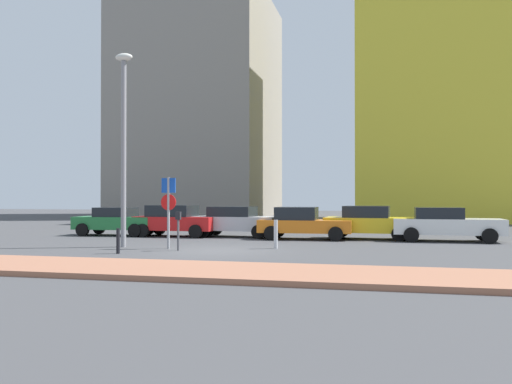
{
  "coord_description": "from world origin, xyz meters",
  "views": [
    {
      "loc": [
        5.86,
        -18.24,
        1.9
      ],
      "look_at": [
        0.73,
        3.37,
        2.14
      ],
      "focal_mm": 37.37,
      "sensor_mm": 36.0,
      "label": 1
    }
  ],
  "objects_px": {
    "parked_car_green": "(116,221)",
    "street_lamp": "(124,134)",
    "traffic_bollard_mid": "(118,241)",
    "parked_car_white": "(446,224)",
    "parking_sign_post": "(168,204)",
    "parking_meter": "(178,225)",
    "parked_car_silver": "(235,221)",
    "parked_car_orange": "(303,223)",
    "traffic_bollard_near": "(276,234)",
    "parked_car_red": "(175,220)",
    "parked_car_yellow": "(368,222)"
  },
  "relations": [
    {
      "from": "parked_car_silver",
      "to": "parked_car_yellow",
      "type": "relative_size",
      "value": 1.03
    },
    {
      "from": "parked_car_silver",
      "to": "parking_sign_post",
      "type": "xyz_separation_m",
      "value": [
        -0.79,
        -6.43,
        0.9
      ]
    },
    {
      "from": "parking_meter",
      "to": "traffic_bollard_mid",
      "type": "bearing_deg",
      "value": -138.83
    },
    {
      "from": "parked_car_silver",
      "to": "parking_sign_post",
      "type": "height_order",
      "value": "parking_sign_post"
    },
    {
      "from": "parked_car_orange",
      "to": "parked_car_green",
      "type": "bearing_deg",
      "value": 178.53
    },
    {
      "from": "parked_car_yellow",
      "to": "parking_sign_post",
      "type": "xyz_separation_m",
      "value": [
        -7.13,
        -6.39,
        0.87
      ]
    },
    {
      "from": "parked_car_white",
      "to": "parking_sign_post",
      "type": "bearing_deg",
      "value": -150.34
    },
    {
      "from": "traffic_bollard_mid",
      "to": "street_lamp",
      "type": "bearing_deg",
      "value": 113.29
    },
    {
      "from": "parking_meter",
      "to": "street_lamp",
      "type": "height_order",
      "value": "street_lamp"
    },
    {
      "from": "parked_car_orange",
      "to": "parking_sign_post",
      "type": "height_order",
      "value": "parking_sign_post"
    },
    {
      "from": "parked_car_red",
      "to": "traffic_bollard_mid",
      "type": "bearing_deg",
      "value": -81.79
    },
    {
      "from": "parked_car_red",
      "to": "parked_car_white",
      "type": "relative_size",
      "value": 0.89
    },
    {
      "from": "parked_car_silver",
      "to": "traffic_bollard_mid",
      "type": "bearing_deg",
      "value": -101.86
    },
    {
      "from": "parked_car_green",
      "to": "street_lamp",
      "type": "relative_size",
      "value": 0.55
    },
    {
      "from": "parked_car_green",
      "to": "parking_sign_post",
      "type": "height_order",
      "value": "parking_sign_post"
    },
    {
      "from": "parked_car_red",
      "to": "street_lamp",
      "type": "relative_size",
      "value": 0.55
    },
    {
      "from": "street_lamp",
      "to": "parked_car_orange",
      "type": "bearing_deg",
      "value": 41.34
    },
    {
      "from": "parked_car_white",
      "to": "street_lamp",
      "type": "xyz_separation_m",
      "value": [
        -12.39,
        -5.7,
        3.61
      ]
    },
    {
      "from": "parking_sign_post",
      "to": "traffic_bollard_mid",
      "type": "xyz_separation_m",
      "value": [
        -0.98,
        -2.02,
        -1.24
      ]
    },
    {
      "from": "parked_car_green",
      "to": "parked_car_yellow",
      "type": "bearing_deg",
      "value": 2.17
    },
    {
      "from": "parked_car_yellow",
      "to": "parking_meter",
      "type": "bearing_deg",
      "value": -132.9
    },
    {
      "from": "traffic_bollard_mid",
      "to": "parked_car_red",
      "type": "bearing_deg",
      "value": 98.21
    },
    {
      "from": "parked_car_green",
      "to": "traffic_bollard_mid",
      "type": "bearing_deg",
      "value": -61.51
    },
    {
      "from": "parked_car_orange",
      "to": "parked_car_white",
      "type": "height_order",
      "value": "same"
    },
    {
      "from": "parked_car_silver",
      "to": "traffic_bollard_mid",
      "type": "distance_m",
      "value": 8.64
    },
    {
      "from": "traffic_bollard_near",
      "to": "parking_meter",
      "type": "bearing_deg",
      "value": -154.05
    },
    {
      "from": "parked_car_white",
      "to": "traffic_bollard_near",
      "type": "distance_m",
      "value": 8.23
    },
    {
      "from": "parking_sign_post",
      "to": "parking_meter",
      "type": "relative_size",
      "value": 1.9
    },
    {
      "from": "parked_car_silver",
      "to": "parking_meter",
      "type": "relative_size",
      "value": 3.0
    },
    {
      "from": "traffic_bollard_mid",
      "to": "parking_sign_post",
      "type": "bearing_deg",
      "value": 63.96
    },
    {
      "from": "parking_meter",
      "to": "traffic_bollard_mid",
      "type": "distance_m",
      "value": 2.2
    },
    {
      "from": "parked_car_red",
      "to": "parked_car_orange",
      "type": "xyz_separation_m",
      "value": [
        6.36,
        -0.32,
        -0.06
      ]
    },
    {
      "from": "parked_car_yellow",
      "to": "parked_car_white",
      "type": "height_order",
      "value": "parked_car_yellow"
    },
    {
      "from": "parked_car_orange",
      "to": "traffic_bollard_near",
      "type": "xyz_separation_m",
      "value": [
        -0.34,
        -4.7,
        -0.21
      ]
    },
    {
      "from": "parking_meter",
      "to": "parked_car_silver",
      "type": "bearing_deg",
      "value": 88.69
    },
    {
      "from": "parked_car_silver",
      "to": "parking_sign_post",
      "type": "relative_size",
      "value": 1.58
    },
    {
      "from": "parked_car_red",
      "to": "parked_car_orange",
      "type": "distance_m",
      "value": 6.37
    },
    {
      "from": "parked_car_orange",
      "to": "parking_meter",
      "type": "height_order",
      "value": "parked_car_orange"
    },
    {
      "from": "parked_car_orange",
      "to": "traffic_bollard_near",
      "type": "bearing_deg",
      "value": -94.14
    },
    {
      "from": "parked_car_orange",
      "to": "parked_car_yellow",
      "type": "relative_size",
      "value": 1.04
    },
    {
      "from": "street_lamp",
      "to": "traffic_bollard_near",
      "type": "distance_m",
      "value": 7.02
    },
    {
      "from": "parked_car_orange",
      "to": "parked_car_white",
      "type": "xyz_separation_m",
      "value": [
        6.22,
        0.27,
        0.01
      ]
    },
    {
      "from": "parked_car_yellow",
      "to": "parking_sign_post",
      "type": "bearing_deg",
      "value": -138.13
    },
    {
      "from": "traffic_bollard_near",
      "to": "street_lamp",
      "type": "bearing_deg",
      "value": -172.81
    },
    {
      "from": "traffic_bollard_mid",
      "to": "parked_car_silver",
      "type": "bearing_deg",
      "value": 78.14
    },
    {
      "from": "parked_car_white",
      "to": "parking_meter",
      "type": "xyz_separation_m",
      "value": [
        -9.81,
        -6.55,
        0.14
      ]
    },
    {
      "from": "parked_car_red",
      "to": "parking_sign_post",
      "type": "height_order",
      "value": "parking_sign_post"
    },
    {
      "from": "parking_sign_post",
      "to": "traffic_bollard_near",
      "type": "distance_m",
      "value": 4.16
    },
    {
      "from": "parking_sign_post",
      "to": "street_lamp",
      "type": "relative_size",
      "value": 0.36
    },
    {
      "from": "parked_car_orange",
      "to": "parked_car_white",
      "type": "relative_size",
      "value": 0.92
    }
  ]
}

